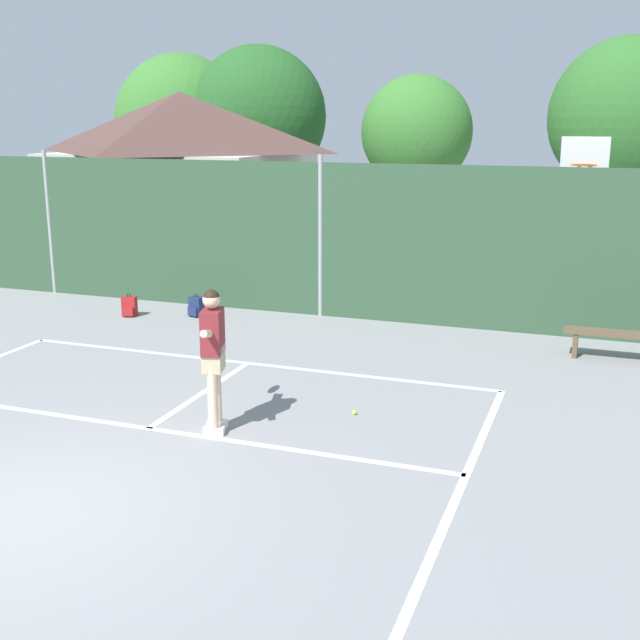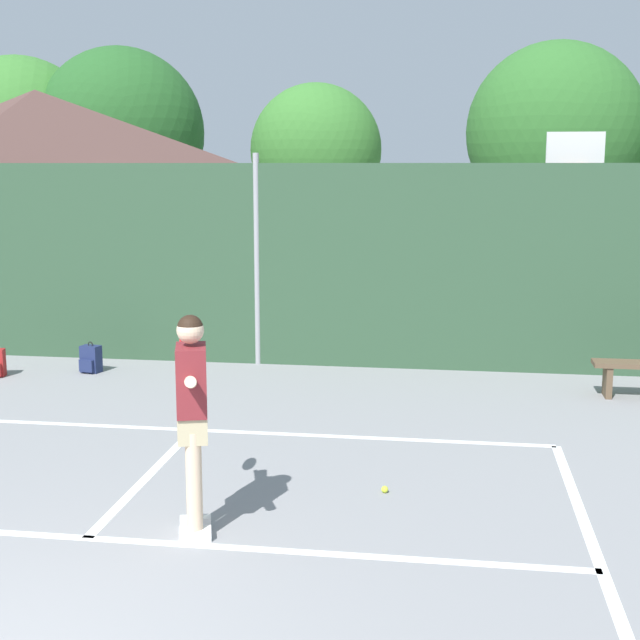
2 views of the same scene
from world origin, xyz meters
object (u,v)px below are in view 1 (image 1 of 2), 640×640
(backpack_navy, at_px, (196,307))
(courtside_bench, at_px, (614,339))
(tennis_ball, at_px, (354,412))
(tennis_player, at_px, (213,348))
(basketball_hoop, at_px, (581,201))
(backpack_red, at_px, (129,307))

(backpack_navy, height_order, courtside_bench, courtside_bench)
(backpack_navy, distance_m, courtside_bench, 7.94)
(tennis_ball, distance_m, courtside_bench, 5.09)
(tennis_ball, bearing_deg, backpack_navy, 138.05)
(tennis_player, height_order, backpack_navy, tennis_player)
(basketball_hoop, xyz_separation_m, backpack_navy, (-7.15, -2.61, -2.12))
(basketball_hoop, relative_size, backpack_navy, 7.67)
(backpack_red, bearing_deg, tennis_player, -47.74)
(basketball_hoop, height_order, backpack_navy, basketball_hoop)
(basketball_hoop, xyz_separation_m, backpack_red, (-8.43, -3.06, -2.12))
(tennis_ball, bearing_deg, basketball_hoop, 70.04)
(basketball_hoop, xyz_separation_m, tennis_ball, (-2.48, -6.82, -2.28))
(backpack_red, bearing_deg, basketball_hoop, 19.99)
(courtside_bench, bearing_deg, tennis_player, -133.25)
(tennis_player, distance_m, backpack_red, 6.69)
(tennis_player, bearing_deg, tennis_ball, 37.60)
(backpack_navy, bearing_deg, backpack_red, -160.36)
(basketball_hoop, relative_size, tennis_ball, 53.79)
(tennis_ball, bearing_deg, courtside_bench, 50.13)
(backpack_red, xyz_separation_m, courtside_bench, (9.21, 0.15, 0.17))
(basketball_hoop, distance_m, courtside_bench, 3.59)
(tennis_player, relative_size, tennis_ball, 28.10)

